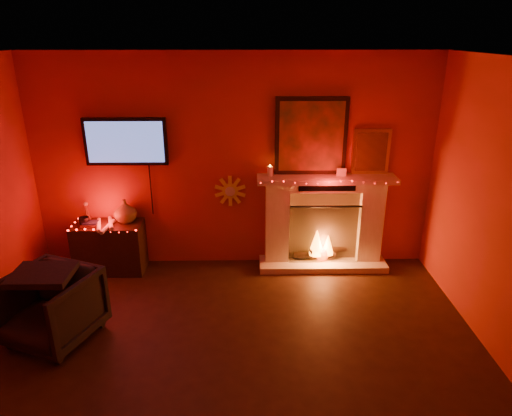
{
  "coord_description": "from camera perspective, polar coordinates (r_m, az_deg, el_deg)",
  "views": [
    {
      "loc": [
        0.19,
        -3.01,
        2.9
      ],
      "look_at": [
        0.27,
        1.7,
        1.07
      ],
      "focal_mm": 32.0,
      "sensor_mm": 36.0,
      "label": 1
    }
  ],
  "objects": [
    {
      "name": "room",
      "position": [
        3.39,
        -4.06,
        -6.04
      ],
      "size": [
        5.0,
        5.0,
        5.0
      ],
      "color": "black",
      "rests_on": "ground"
    },
    {
      "name": "fireplace",
      "position": [
        5.89,
        8.42,
        -0.65
      ],
      "size": [
        1.72,
        0.4,
        2.18
      ],
      "color": "beige",
      "rests_on": "floor"
    },
    {
      "name": "tv",
      "position": [
        5.79,
        -15.96,
        7.95
      ],
      "size": [
        1.0,
        0.07,
        1.24
      ],
      "color": "black",
      "rests_on": "room"
    },
    {
      "name": "sunburst_clock",
      "position": [
        5.81,
        -3.25,
        2.13
      ],
      "size": [
        0.4,
        0.03,
        0.4
      ],
      "color": "yellow",
      "rests_on": "room"
    },
    {
      "name": "console_table",
      "position": [
        6.1,
        -17.7,
        -4.24
      ],
      "size": [
        0.85,
        0.54,
        0.94
      ],
      "color": "black",
      "rests_on": "floor"
    },
    {
      "name": "armchair",
      "position": [
        5.01,
        -24.23,
        -11.24
      ],
      "size": [
        1.02,
        1.03,
        0.73
      ],
      "primitive_type": "imported",
      "rotation": [
        0.0,
        0.0,
        -0.39
      ],
      "color": "black",
      "rests_on": "floor"
    }
  ]
}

